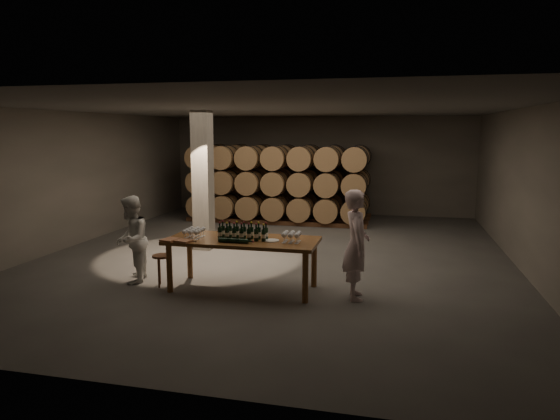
% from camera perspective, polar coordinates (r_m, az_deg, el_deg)
% --- Properties ---
extents(room, '(12.00, 12.00, 12.00)m').
position_cam_1_polar(room, '(11.64, -8.80, 3.30)').
color(room, '#4A4846').
rests_on(room, ground).
extents(tasting_table, '(2.60, 1.10, 0.90)m').
position_cam_1_polar(tasting_table, '(8.65, -4.28, -3.98)').
color(tasting_table, brown).
rests_on(tasting_table, ground).
extents(barrel_stack_back, '(5.48, 0.95, 2.31)m').
position_cam_1_polar(barrel_stack_back, '(16.19, 0.67, 3.55)').
color(barrel_stack_back, '#55301D').
rests_on(barrel_stack_back, ground).
extents(barrel_stack_front, '(5.48, 0.95, 2.31)m').
position_cam_1_polar(barrel_stack_front, '(14.84, -0.52, 3.05)').
color(barrel_stack_front, '#55301D').
rests_on(barrel_stack_front, ground).
extents(bottle_cluster, '(0.86, 0.23, 0.30)m').
position_cam_1_polar(bottle_cluster, '(8.57, -4.27, -2.66)').
color(bottle_cluster, black).
rests_on(bottle_cluster, tasting_table).
extents(lying_bottles, '(0.61, 0.08, 0.08)m').
position_cam_1_polar(lying_bottles, '(8.33, -5.28, -3.51)').
color(lying_bottles, black).
rests_on(lying_bottles, tasting_table).
extents(glass_cluster_left, '(0.30, 0.41, 0.17)m').
position_cam_1_polar(glass_cluster_left, '(8.82, -9.81, -2.36)').
color(glass_cluster_left, silver).
rests_on(glass_cluster_left, tasting_table).
extents(glass_cluster_right, '(0.31, 0.31, 0.18)m').
position_cam_1_polar(glass_cluster_right, '(8.35, 1.33, -2.81)').
color(glass_cluster_right, silver).
rests_on(glass_cluster_right, tasting_table).
extents(plate, '(0.26, 0.26, 0.01)m').
position_cam_1_polar(plate, '(8.45, -0.99, -3.50)').
color(plate, white).
rests_on(plate, tasting_table).
extents(notebook_near, '(0.31, 0.28, 0.03)m').
position_cam_1_polar(notebook_near, '(8.53, -10.98, -3.49)').
color(notebook_near, '#985A37').
rests_on(notebook_near, tasting_table).
extents(notebook_corner, '(0.30, 0.35, 0.03)m').
position_cam_1_polar(notebook_corner, '(8.71, -12.44, -3.31)').
color(notebook_corner, '#985A37').
rests_on(notebook_corner, tasting_table).
extents(pen, '(0.14, 0.02, 0.01)m').
position_cam_1_polar(pen, '(8.52, -9.95, -3.54)').
color(pen, black).
rests_on(pen, tasting_table).
extents(stool, '(0.34, 0.34, 0.56)m').
position_cam_1_polar(stool, '(9.14, -13.33, -5.65)').
color(stool, '#55301D').
rests_on(stool, ground).
extents(person_man, '(0.54, 0.73, 1.81)m').
position_cam_1_polar(person_man, '(8.24, 8.71, -3.93)').
color(person_man, silver).
rests_on(person_man, ground).
extents(person_woman, '(0.81, 0.92, 1.59)m').
position_cam_1_polar(person_woman, '(9.44, -16.63, -3.25)').
color(person_woman, white).
rests_on(person_woman, ground).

